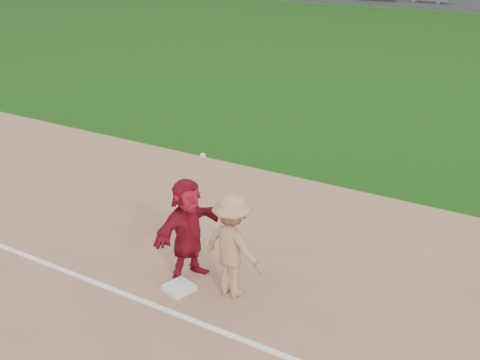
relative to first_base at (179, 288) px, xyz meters
The scene contains 5 objects.
ground 0.27m from the first_base, 81.67° to the left, with size 160.00×160.00×0.00m, color #15450D.
foul_line 0.55m from the first_base, 86.05° to the right, with size 60.00×0.10×0.01m, color white.
first_base is the anchor object (origin of this frame).
base_runner 0.92m from the first_base, 104.10° to the left, with size 1.59×0.51×1.72m, color maroon.
first_base_play 1.16m from the first_base, 26.92° to the left, with size 1.14×0.74×2.25m.
Camera 1 is at (5.08, -6.64, 5.21)m, focal length 45.00 mm.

